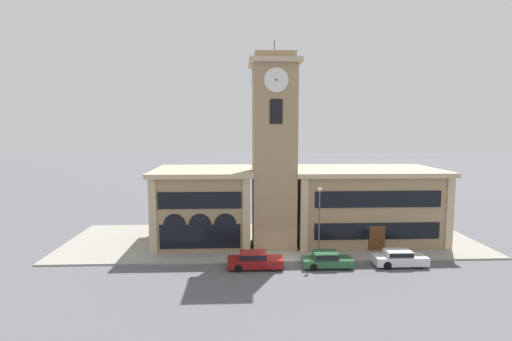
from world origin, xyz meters
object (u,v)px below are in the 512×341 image
object	(u,v)px
parked_car_near	(254,260)
parked_car_far	(399,258)
street_lamp	(319,213)
parked_car_mid	(326,259)

from	to	relation	value
parked_car_near	parked_car_far	world-z (taller)	parked_car_near
parked_car_near	street_lamp	bearing A→B (deg)	16.77
parked_car_near	parked_car_mid	distance (m)	6.08
parked_car_mid	parked_car_far	distance (m)	6.26
parked_car_far	parked_car_near	bearing A→B (deg)	179.84
parked_car_far	street_lamp	xyz separation A→B (m)	(-6.56, 1.76, 3.56)
parked_car_mid	street_lamp	distance (m)	4.02
street_lamp	parked_car_near	bearing A→B (deg)	-163.08
parked_car_near	parked_car_mid	xyz separation A→B (m)	(6.08, -0.00, -0.04)
parked_car_near	parked_car_far	xyz separation A→B (m)	(12.34, 0.00, 0.00)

